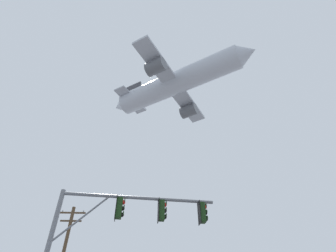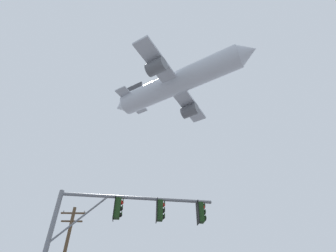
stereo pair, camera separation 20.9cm
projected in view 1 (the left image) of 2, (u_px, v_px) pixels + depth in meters
signal_pole_near at (121, 225)px, 10.91m from camera, size 6.94×0.99×6.34m
airplane at (177, 83)px, 42.42m from camera, size 23.71×18.31×7.10m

